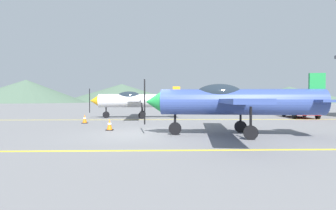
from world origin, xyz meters
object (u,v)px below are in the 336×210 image
Objects in this scene: car_sedan at (300,108)px; traffic_cone_front at (110,125)px; traffic_cone_side at (85,119)px; airplane_mid at (136,100)px; airplane_near at (233,101)px.

car_sedan is 17.11m from traffic_cone_front.
airplane_mid is at bearing 59.37° from traffic_cone_side.
traffic_cone_side is at bearing 142.98° from airplane_near.
airplane_near reaches higher than traffic_cone_front.
airplane_near is at bearing -129.05° from car_sedan.
airplane_mid is 15.23× the size of traffic_cone_side.
traffic_cone_front is (-0.55, -9.00, -1.23)m from airplane_mid.
car_sedan is 17.74m from traffic_cone_side.
airplane_near is 1.00× the size of airplane_mid.
traffic_cone_front is at bearing 159.51° from airplane_near.
airplane_mid is 14.14m from car_sedan.
car_sedan is at bearing 15.66° from traffic_cone_side.
airplane_near is at bearing -37.02° from traffic_cone_side.
traffic_cone_front is 1.00× the size of traffic_cone_side.
airplane_near reaches higher than traffic_cone_side.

